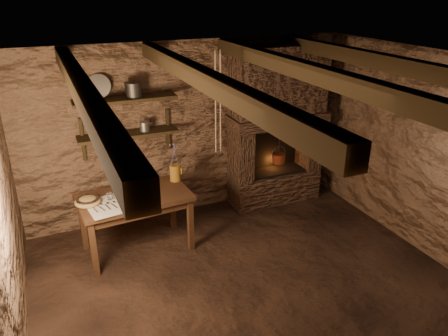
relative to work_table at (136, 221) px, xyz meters
name	(u,v)px	position (x,y,z in m)	size (l,w,h in m)	color
floor	(251,287)	(0.96, -1.23, -0.40)	(4.50, 4.50, 0.00)	black
back_wall	(189,130)	(0.96, 0.77, 0.80)	(4.50, 0.04, 2.40)	brown
front_wall	(406,322)	(0.96, -3.23, 0.80)	(4.50, 0.04, 2.40)	brown
left_wall	(2,236)	(-1.29, -1.23, 0.80)	(0.04, 4.00, 2.40)	brown
right_wall	(426,155)	(3.21, -1.23, 0.80)	(0.04, 4.00, 2.40)	brown
ceiling	(258,64)	(0.96, -1.23, 2.00)	(4.50, 4.00, 0.04)	black
beam_far_left	(82,90)	(-0.54, -1.23, 1.91)	(0.14, 3.95, 0.16)	black
beam_mid_left	(205,79)	(0.46, -1.23, 1.91)	(0.14, 3.95, 0.16)	black
beam_mid_right	(306,71)	(1.46, -1.23, 1.91)	(0.14, 3.95, 0.16)	black
beam_far_right	(390,63)	(2.46, -1.23, 1.91)	(0.14, 3.95, 0.16)	black
shelf_lower	(128,134)	(0.11, 0.61, 0.90)	(1.25, 0.30, 0.04)	black
shelf_upper	(125,99)	(0.11, 0.61, 1.35)	(1.25, 0.30, 0.04)	black
hearth	(277,122)	(2.21, 0.54, 0.83)	(1.43, 0.51, 2.30)	#3E291F
work_table	(136,221)	(0.00, 0.00, 0.00)	(1.35, 0.83, 0.74)	#351F12
linen_cloth	(117,203)	(-0.23, -0.13, 0.35)	(0.65, 0.52, 0.01)	silver
pewter_cutlery_row	(117,203)	(-0.23, -0.15, 0.36)	(0.54, 0.21, 0.01)	gray
drinking_glasses	(116,195)	(-0.21, -0.01, 0.39)	(0.21, 0.06, 0.08)	white
stoneware_jug	(175,165)	(0.58, 0.22, 0.55)	(0.15, 0.14, 0.49)	#A77020
wooden_bowl	(88,202)	(-0.53, -0.02, 0.38)	(0.30, 0.30, 0.10)	olive
iron_stockpot	(134,90)	(0.22, 0.61, 1.45)	(0.21, 0.21, 0.16)	#2E2C29
tin_pan	(99,86)	(-0.18, 0.71, 1.52)	(0.29, 0.29, 0.04)	#AAABA5
small_kettle	(145,126)	(0.32, 0.61, 0.98)	(0.17, 0.13, 0.18)	#AAABA5
rusty_tin	(112,131)	(-0.09, 0.61, 0.97)	(0.10, 0.10, 0.10)	#5B2A12
red_pot	(278,157)	(2.24, 0.49, 0.30)	(0.24, 0.24, 0.54)	maroon
hanging_ropes	(218,103)	(1.01, -0.18, 1.40)	(0.08, 0.08, 1.20)	#CAAD8E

